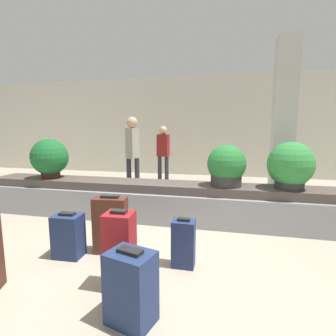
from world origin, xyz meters
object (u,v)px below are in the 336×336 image
object	(u,v)px
suitcase_4	(183,243)
potted_plant_1	(50,158)
pillar	(283,124)
suitcase_0	(120,251)
potted_plant_0	(290,166)
suitcase_2	(111,225)
suitcase_3	(68,236)
traveler_0	(278,146)
traveler_2	(133,148)
traveler_1	(163,150)
suitcase_5	(131,288)
potted_plant_2	(226,166)

from	to	relation	value
suitcase_4	potted_plant_1	size ratio (longest dim) A/B	0.77
pillar	potted_plant_1	xyz separation A→B (m)	(-4.19, -1.27, -0.61)
suitcase_0	potted_plant_0	bearing A→B (deg)	43.90
potted_plant_1	suitcase_2	bearing A→B (deg)	-36.34
suitcase_2	pillar	bearing A→B (deg)	40.70
suitcase_3	traveler_0	size ratio (longest dim) A/B	0.30
potted_plant_1	traveler_2	size ratio (longest dim) A/B	0.40
potted_plant_0	traveler_1	bearing A→B (deg)	132.63
suitcase_2	traveler_0	size ratio (longest dim) A/B	0.40
pillar	potted_plant_0	bearing A→B (deg)	-94.88
suitcase_0	suitcase_2	xyz separation A→B (m)	(-0.40, 0.66, -0.03)
potted_plant_0	traveler_0	distance (m)	2.95
suitcase_0	suitcase_2	bearing A→B (deg)	118.91
potted_plant_0	traveler_0	bearing A→B (deg)	83.47
suitcase_4	suitcase_0	bearing A→B (deg)	-134.39
potted_plant_1	suitcase_0	bearing A→B (deg)	-42.10
traveler_1	potted_plant_0	bearing A→B (deg)	143.13
potted_plant_0	traveler_1	size ratio (longest dim) A/B	0.44
suitcase_0	suitcase_4	bearing A→B (deg)	42.95
suitcase_5	potted_plant_0	bearing A→B (deg)	71.84
suitcase_0	potted_plant_0	size ratio (longest dim) A/B	1.10
potted_plant_0	suitcase_3	bearing A→B (deg)	-150.81
suitcase_4	traveler_2	xyz separation A→B (m)	(-1.66, 2.93, 0.82)
suitcase_0	potted_plant_1	size ratio (longest dim) A/B	1.08
suitcase_2	suitcase_3	world-z (taller)	suitcase_2
suitcase_2	suitcase_3	distance (m)	0.50
suitcase_0	potted_plant_2	xyz separation A→B (m)	(0.96, 1.97, 0.56)
suitcase_4	suitcase_2	bearing A→B (deg)	172.01
suitcase_0	traveler_0	size ratio (longest dim) A/B	0.43
pillar	suitcase_5	bearing A→B (deg)	-115.37
potted_plant_0	potted_plant_2	world-z (taller)	potted_plant_0
potted_plant_2	traveler_2	distance (m)	2.58
traveler_0	traveler_2	world-z (taller)	traveler_2
suitcase_4	potted_plant_1	xyz separation A→B (m)	(-2.71, 1.45, 0.73)
traveler_2	traveler_0	bearing A→B (deg)	-56.64
suitcase_5	suitcase_3	bearing A→B (deg)	158.40
suitcase_3	traveler_1	bearing A→B (deg)	86.39
suitcase_4	traveler_1	distance (m)	4.56
traveler_0	traveler_2	xyz separation A→B (m)	(-3.36, -1.45, 0.00)
traveler_0	suitcase_2	bearing A→B (deg)	-16.55
traveler_0	traveler_2	distance (m)	3.66
traveler_1	traveler_0	bearing A→B (deg)	-168.44
suitcase_2	suitcase_5	size ratio (longest dim) A/B	1.18
suitcase_5	traveler_1	world-z (taller)	traveler_1
potted_plant_2	suitcase_3	bearing A→B (deg)	-139.86
suitcase_3	suitcase_4	distance (m)	1.37
pillar	traveler_2	size ratio (longest dim) A/B	1.79
potted_plant_1	traveler_0	xyz separation A→B (m)	(4.41, 2.93, 0.09)
suitcase_3	potted_plant_1	xyz separation A→B (m)	(-1.34, 1.53, 0.73)
pillar	suitcase_0	size ratio (longest dim) A/B	4.14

